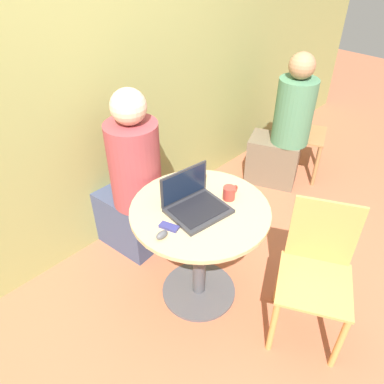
% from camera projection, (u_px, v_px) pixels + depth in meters
% --- Properties ---
extents(ground_plane, '(12.00, 12.00, 0.00)m').
position_uv_depth(ground_plane, '(199.00, 291.00, 2.56)').
color(ground_plane, '#B26042').
extents(back_wall, '(7.00, 0.05, 2.60)m').
position_uv_depth(back_wall, '(90.00, 70.00, 2.31)').
color(back_wall, '#939956').
rests_on(back_wall, ground_plane).
extents(round_table, '(0.81, 0.81, 0.73)m').
position_uv_depth(round_table, '(200.00, 236.00, 2.25)').
color(round_table, '#4C4C51').
rests_on(round_table, ground_plane).
extents(laptop, '(0.35, 0.31, 0.22)m').
position_uv_depth(laptop, '(194.00, 203.00, 2.10)').
color(laptop, '#2D2D33').
rests_on(laptop, round_table).
extents(cell_phone, '(0.08, 0.11, 0.02)m').
position_uv_depth(cell_phone, '(169.00, 227.00, 1.99)').
color(cell_phone, navy).
rests_on(cell_phone, round_table).
extents(computer_mouse, '(0.07, 0.04, 0.04)m').
position_uv_depth(computer_mouse, '(162.00, 235.00, 1.93)').
color(computer_mouse, '#4C4C51').
rests_on(computer_mouse, round_table).
extents(coffee_cup, '(0.11, 0.07, 0.08)m').
position_uv_depth(coffee_cup, '(230.00, 193.00, 2.18)').
color(coffee_cup, '#B2382D').
rests_on(coffee_cup, round_table).
extents(chair_empty, '(0.54, 0.54, 0.87)m').
position_uv_depth(chair_empty, '(316.00, 273.00, 2.11)').
color(chair_empty, tan).
rests_on(chair_empty, ground_plane).
extents(person_seated, '(0.38, 0.55, 1.27)m').
position_uv_depth(person_seated, '(132.00, 188.00, 2.61)').
color(person_seated, '#3D4766').
rests_on(person_seated, ground_plane).
extents(chair_background, '(0.53, 0.53, 0.84)m').
position_uv_depth(chair_background, '(296.00, 131.00, 3.51)').
color(chair_background, '#9E7042').
rests_on(chair_background, ground_plane).
extents(person_background, '(0.47, 0.54, 1.22)m').
position_uv_depth(person_background, '(284.00, 133.00, 3.31)').
color(person_background, brown).
rests_on(person_background, ground_plane).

